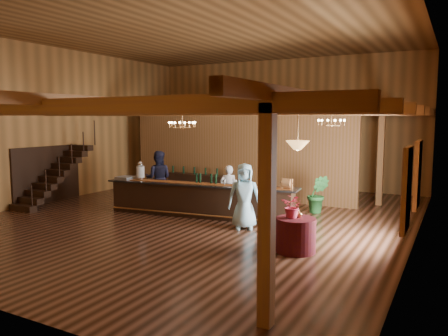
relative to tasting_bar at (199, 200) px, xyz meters
The scene contains 31 objects.
floor 0.52m from the tasting_bar, 55.03° to the right, with size 14.00×14.00×0.00m, color brown.
ceiling 4.99m from the tasting_bar, 55.03° to the right, with size 14.00×14.00×0.00m, color olive.
wall_back 7.29m from the tasting_bar, 89.64° to the left, with size 12.00×0.10×5.50m, color #B57A3B.
wall_left 6.36m from the tasting_bar, behind, with size 0.10×14.00×5.50m, color #B57A3B.
wall_right 6.44m from the tasting_bar, ahead, with size 0.10×14.00×5.50m, color #B57A3B.
beam_grid 2.76m from the tasting_bar, 84.39° to the left, with size 11.90×13.90×0.39m.
support_posts 1.22m from the tasting_bar, 85.56° to the right, with size 9.20×10.20×3.20m.
partition_wall 3.62m from the tasting_bar, 97.56° to the left, with size 9.00×0.18×3.10m, color brown.
window_right_front 6.31m from the tasting_bar, 15.50° to the right, with size 0.12×1.05×1.75m, color white.
window_right_back 6.15m from the tasting_bar, ahead, with size 0.12×1.05×1.75m, color white.
staircase 5.49m from the tasting_bar, behind, with size 1.00×2.80×2.00m.
backroom_boxes 5.44m from the tasting_bar, 92.63° to the left, with size 4.10×0.60×1.10m.
tasting_bar is the anchor object (origin of this frame).
beverage_dispenser 2.23m from the tasting_bar, behind, with size 0.26×0.26×0.60m.
glass_rack_tray 2.65m from the tasting_bar, behind, with size 0.50×0.50×0.10m, color gray.
raffle_drum 2.79m from the tasting_bar, ahead, with size 0.34×0.24×0.30m.
bar_bottle_0 0.67m from the tasting_bar, 146.10° to the left, with size 0.07×0.07×0.30m, color black.
bar_bottle_1 0.66m from the tasting_bar, 106.88° to the left, with size 0.07×0.07×0.30m, color black.
bar_bottle_2 0.75m from the tasting_bar, 25.51° to the left, with size 0.07×0.07×0.30m, color black.
bar_bottle_3 0.83m from the tasting_bar, 20.33° to the left, with size 0.07×0.07×0.30m, color black.
backbar_shelf 3.59m from the tasting_bar, 121.13° to the left, with size 2.92×0.46×0.82m, color black.
round_table 4.26m from the tasting_bar, 27.95° to the right, with size 0.89×0.89×0.77m, color #4D130D.
chandelier_left 2.34m from the tasting_bar, 137.28° to the right, with size 0.80×0.80×0.55m.
chandelier_right 4.55m from the tasting_bar, 24.54° to the left, with size 0.80×0.80×0.49m.
pendant_lamp 4.66m from the tasting_bar, 27.95° to the right, with size 0.52×0.52×0.90m.
bartender 1.06m from the tasting_bar, 57.43° to the left, with size 0.55×0.36×1.52m, color white.
staff_second 2.31m from the tasting_bar, 159.63° to the left, with size 0.91×0.71×1.88m, color #1C1C32.
guest 2.01m from the tasting_bar, 20.49° to the right, with size 0.87×0.57×1.79m, color #9BCEDC.
floor_plant 3.75m from the tasting_bar, 36.03° to the left, with size 0.66×0.54×1.21m, color #256328.
table_flowers 4.25m from the tasting_bar, 28.80° to the right, with size 0.48×0.42×0.54m, color #CD314B.
table_vase 4.25m from the tasting_bar, 26.65° to the right, with size 0.14×0.14×0.29m, color tan.
Camera 1 is at (6.83, -11.09, 3.00)m, focal length 35.00 mm.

